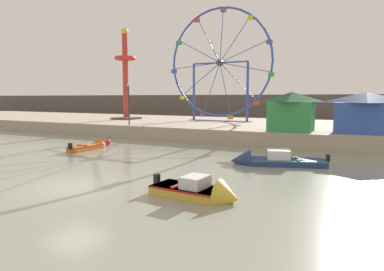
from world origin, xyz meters
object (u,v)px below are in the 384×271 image
object	(u,v)px
motorboat_mustard_yellow	(203,192)
promenade_lamp_near	(129,98)
motorboat_orange_hull	(92,146)
ferris_wheel_blue_frame	(220,65)
drop_tower_red_tower	(126,76)
carnival_booth_green_kiosk	(291,111)
motorboat_navy_blue	(268,160)
mooring_buoy_orange	(108,142)
carnival_booth_blue_tent	(366,112)

from	to	relation	value
motorboat_mustard_yellow	promenade_lamp_near	bearing A→B (deg)	139.31
motorboat_orange_hull	ferris_wheel_blue_frame	bearing A→B (deg)	-11.36
drop_tower_red_tower	carnival_booth_green_kiosk	distance (m)	23.03
motorboat_navy_blue	mooring_buoy_orange	size ratio (longest dim) A/B	12.83
motorboat_navy_blue	promenade_lamp_near	world-z (taller)	promenade_lamp_near
promenade_lamp_near	carnival_booth_green_kiosk	bearing A→B (deg)	4.03
drop_tower_red_tower	mooring_buoy_orange	bearing A→B (deg)	-57.81
ferris_wheel_blue_frame	drop_tower_red_tower	distance (m)	12.07
mooring_buoy_orange	drop_tower_red_tower	bearing A→B (deg)	122.19
motorboat_navy_blue	motorboat_mustard_yellow	world-z (taller)	motorboat_navy_blue
motorboat_navy_blue	ferris_wheel_blue_frame	bearing A→B (deg)	-77.49
motorboat_orange_hull	carnival_booth_blue_tent	bearing A→B (deg)	-62.98
motorboat_mustard_yellow	promenade_lamp_near	world-z (taller)	promenade_lamp_near
motorboat_orange_hull	promenade_lamp_near	distance (m)	8.74
carnival_booth_blue_tent	ferris_wheel_blue_frame	bearing A→B (deg)	150.78
drop_tower_red_tower	promenade_lamp_near	bearing A→B (deg)	-50.20
motorboat_navy_blue	motorboat_mustard_yellow	size ratio (longest dim) A/B	1.44
motorboat_navy_blue	promenade_lamp_near	size ratio (longest dim) A/B	1.37
motorboat_navy_blue	promenade_lamp_near	distance (m)	18.00
ferris_wheel_blue_frame	carnival_booth_blue_tent	size ratio (longest dim) A/B	2.59
motorboat_navy_blue	carnival_booth_blue_tent	bearing A→B (deg)	-135.44
motorboat_mustard_yellow	drop_tower_red_tower	bearing A→B (deg)	137.66
carnival_booth_green_kiosk	drop_tower_red_tower	bearing A→B (deg)	161.73
motorboat_navy_blue	mooring_buoy_orange	xyz separation A→B (m)	(-14.25, 2.38, -0.04)
carnival_booth_blue_tent	carnival_booth_green_kiosk	size ratio (longest dim) A/B	1.31
carnival_booth_blue_tent	promenade_lamp_near	distance (m)	20.99
drop_tower_red_tower	carnival_booth_green_kiosk	size ratio (longest dim) A/B	2.97
drop_tower_red_tower	carnival_booth_blue_tent	bearing A→B (deg)	-11.21
promenade_lamp_near	mooring_buoy_orange	xyz separation A→B (m)	(1.70, -5.13, -3.69)
motorboat_orange_hull	promenade_lamp_near	xyz separation A→B (m)	(-2.24, 7.60, 3.70)
drop_tower_red_tower	motorboat_mustard_yellow	bearing A→B (deg)	-46.51
motorboat_navy_blue	ferris_wheel_blue_frame	xyz separation A→B (m)	(-10.42, 17.30, 7.45)
motorboat_mustard_yellow	motorboat_orange_hull	size ratio (longest dim) A/B	1.03
motorboat_navy_blue	carnival_booth_blue_tent	world-z (taller)	carnival_booth_blue_tent
motorboat_mustard_yellow	carnival_booth_blue_tent	bearing A→B (deg)	77.43
motorboat_mustard_yellow	ferris_wheel_blue_frame	world-z (taller)	ferris_wheel_blue_frame
motorboat_orange_hull	promenade_lamp_near	size ratio (longest dim) A/B	0.92
motorboat_mustard_yellow	drop_tower_red_tower	size ratio (longest dim) A/B	0.35
motorboat_mustard_yellow	motorboat_orange_hull	bearing A→B (deg)	153.56
motorboat_mustard_yellow	promenade_lamp_near	size ratio (longest dim) A/B	0.95
carnival_booth_green_kiosk	motorboat_navy_blue	bearing A→B (deg)	-88.76
ferris_wheel_blue_frame	motorboat_mustard_yellow	bearing A→B (deg)	-68.36
drop_tower_red_tower	motorboat_navy_blue	bearing A→B (deg)	-34.11
ferris_wheel_blue_frame	promenade_lamp_near	size ratio (longest dim) A/B	3.13
motorboat_orange_hull	ferris_wheel_blue_frame	size ratio (longest dim) A/B	0.29
carnival_booth_green_kiosk	mooring_buoy_orange	bearing A→B (deg)	-157.49
carnival_booth_blue_tent	mooring_buoy_orange	world-z (taller)	carnival_booth_blue_tent
motorboat_navy_blue	drop_tower_red_tower	size ratio (longest dim) A/B	0.50
ferris_wheel_blue_frame	promenade_lamp_near	distance (m)	11.87
ferris_wheel_blue_frame	mooring_buoy_orange	xyz separation A→B (m)	(-3.83, -14.92, -7.49)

